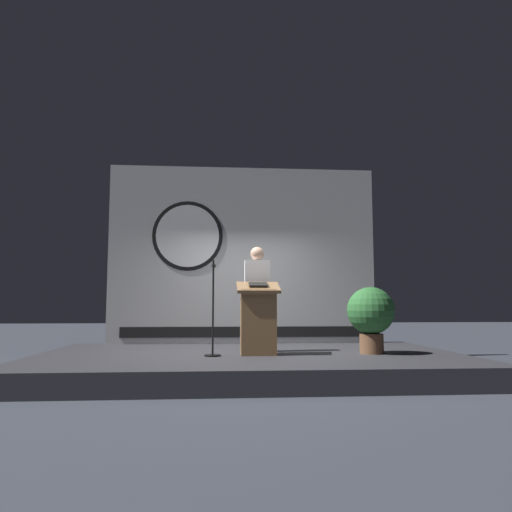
% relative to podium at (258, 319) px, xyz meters
% --- Properties ---
extents(ground_plane, '(40.00, 40.00, 0.00)m').
position_rel_podium_xyz_m(ground_plane, '(-0.11, 0.28, -0.82)').
color(ground_plane, '#383D47').
extents(stage_platform, '(6.40, 4.00, 0.30)m').
position_rel_podium_xyz_m(stage_platform, '(-0.11, 0.28, -0.67)').
color(stage_platform, '#333338').
rests_on(stage_platform, ground).
extents(banner_display, '(5.18, 0.12, 3.44)m').
position_rel_podium_xyz_m(banner_display, '(-0.14, 2.13, 1.19)').
color(banner_display, silver).
rests_on(banner_display, stage_platform).
extents(podium, '(0.64, 0.49, 1.09)m').
position_rel_podium_xyz_m(podium, '(0.00, 0.00, 0.00)').
color(podium, olive).
rests_on(podium, stage_platform).
extents(speaker_person, '(0.40, 0.26, 1.67)m').
position_rel_podium_xyz_m(speaker_person, '(0.02, 0.48, 0.33)').
color(speaker_person, black).
rests_on(speaker_person, stage_platform).
extents(microphone_stand, '(0.24, 0.55, 1.39)m').
position_rel_podium_xyz_m(microphone_stand, '(-0.67, -0.09, -0.04)').
color(microphone_stand, black).
rests_on(microphone_stand, stage_platform).
extents(potted_plant, '(0.72, 0.72, 1.01)m').
position_rel_podium_xyz_m(potted_plant, '(1.73, 0.03, 0.08)').
color(potted_plant, brown).
rests_on(potted_plant, stage_platform).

